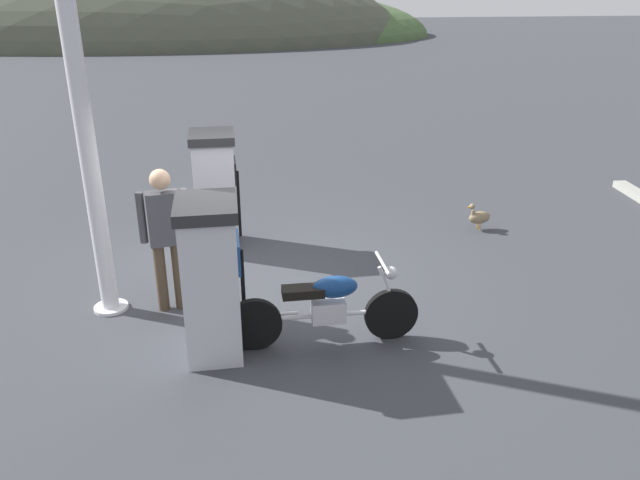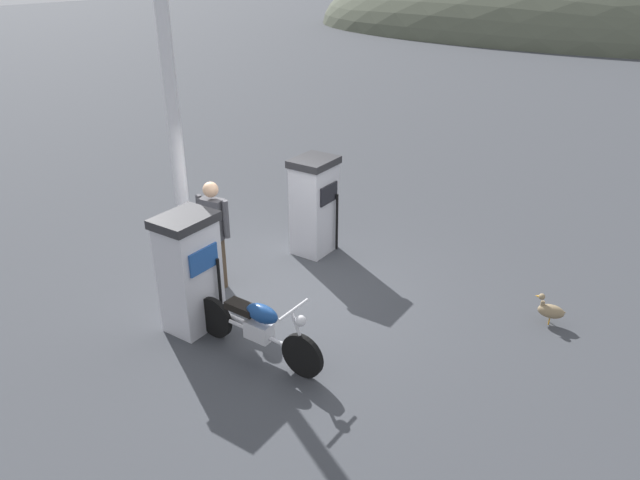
{
  "view_description": "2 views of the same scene",
  "coord_description": "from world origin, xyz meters",
  "px_view_note": "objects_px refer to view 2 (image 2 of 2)",
  "views": [
    {
      "loc": [
        -0.28,
        -7.14,
        3.64
      ],
      "look_at": [
        0.73,
        -0.02,
        0.61
      ],
      "focal_mm": 34.65,
      "sensor_mm": 36.0,
      "label": 1
    },
    {
      "loc": [
        4.89,
        -6.14,
        4.71
      ],
      "look_at": [
        0.43,
        0.18,
        0.98
      ],
      "focal_mm": 33.2,
      "sensor_mm": 36.0,
      "label": 2
    }
  ],
  "objects_px": {
    "fuel_pump_near": "(190,272)",
    "canopy_support_pole": "(176,140)",
    "fuel_pump_far": "(314,205)",
    "attendant_person": "(214,228)",
    "wandering_duck": "(550,310)",
    "motorcycle_near_pump": "(258,327)"
  },
  "relations": [
    {
      "from": "fuel_pump_near",
      "to": "canopy_support_pole",
      "type": "xyz_separation_m",
      "value": [
        -1.26,
        1.09,
        1.36
      ]
    },
    {
      "from": "fuel_pump_near",
      "to": "motorcycle_near_pump",
      "type": "xyz_separation_m",
      "value": [
        1.18,
        -0.01,
        -0.41
      ]
    },
    {
      "from": "wandering_duck",
      "to": "canopy_support_pole",
      "type": "relative_size",
      "value": 0.1
    },
    {
      "from": "fuel_pump_near",
      "to": "wandering_duck",
      "type": "height_order",
      "value": "fuel_pump_near"
    },
    {
      "from": "attendant_person",
      "to": "motorcycle_near_pump",
      "type": "bearing_deg",
      "value": -30.8
    },
    {
      "from": "fuel_pump_far",
      "to": "attendant_person",
      "type": "distance_m",
      "value": 1.95
    },
    {
      "from": "fuel_pump_far",
      "to": "wandering_duck",
      "type": "height_order",
      "value": "fuel_pump_far"
    },
    {
      "from": "motorcycle_near_pump",
      "to": "canopy_support_pole",
      "type": "xyz_separation_m",
      "value": [
        -2.45,
        1.11,
        1.77
      ]
    },
    {
      "from": "motorcycle_near_pump",
      "to": "attendant_person",
      "type": "bearing_deg",
      "value": 149.2
    },
    {
      "from": "fuel_pump_near",
      "to": "attendant_person",
      "type": "relative_size",
      "value": 0.97
    },
    {
      "from": "fuel_pump_near",
      "to": "canopy_support_pole",
      "type": "relative_size",
      "value": 0.37
    },
    {
      "from": "attendant_person",
      "to": "wandering_duck",
      "type": "distance_m",
      "value": 5.03
    },
    {
      "from": "fuel_pump_near",
      "to": "attendant_person",
      "type": "xyz_separation_m",
      "value": [
        -0.53,
        1.01,
        0.14
      ]
    },
    {
      "from": "canopy_support_pole",
      "to": "wandering_duck",
      "type": "bearing_deg",
      "value": 18.98
    },
    {
      "from": "fuel_pump_near",
      "to": "motorcycle_near_pump",
      "type": "relative_size",
      "value": 0.81
    },
    {
      "from": "fuel_pump_near",
      "to": "canopy_support_pole",
      "type": "height_order",
      "value": "canopy_support_pole"
    },
    {
      "from": "attendant_person",
      "to": "canopy_support_pole",
      "type": "bearing_deg",
      "value": 173.54
    },
    {
      "from": "motorcycle_near_pump",
      "to": "fuel_pump_near",
      "type": "bearing_deg",
      "value": 179.45
    },
    {
      "from": "motorcycle_near_pump",
      "to": "canopy_support_pole",
      "type": "bearing_deg",
      "value": 155.72
    },
    {
      "from": "fuel_pump_far",
      "to": "attendant_person",
      "type": "bearing_deg",
      "value": -105.83
    },
    {
      "from": "fuel_pump_far",
      "to": "canopy_support_pole",
      "type": "distance_m",
      "value": 2.57
    },
    {
      "from": "fuel_pump_near",
      "to": "fuel_pump_far",
      "type": "bearing_deg",
      "value": 90.0
    }
  ]
}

